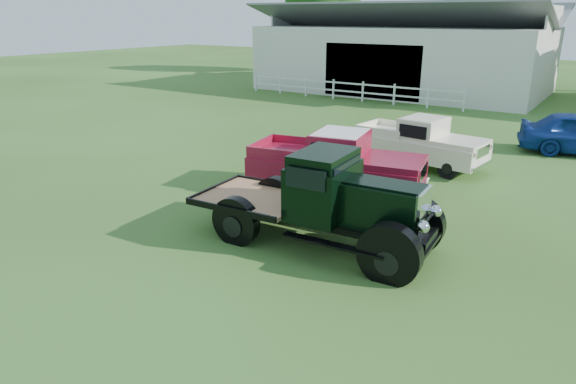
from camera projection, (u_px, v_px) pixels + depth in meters
The scene contains 8 objects.
ground at pixel (251, 249), 11.47m from camera, with size 120.00×120.00×0.00m, color #344F1A.
shed_left at pixel (403, 48), 34.64m from camera, with size 18.80×10.20×5.60m, color beige, non-canonical shape.
fence_rail at pixel (348, 90), 31.18m from camera, with size 14.20×0.16×1.20m, color white, non-canonical shape.
tree_a at pixel (317, 11), 45.11m from camera, with size 6.30×6.30×10.50m, color #1F390F, non-canonical shape.
tree_b at pixel (485, 3), 38.38m from camera, with size 6.90×6.90×11.50m, color #1F390F, non-canonical shape.
vintage_flatbed at pixel (319, 199), 11.38m from camera, with size 5.54×2.19×2.19m, color black, non-canonical shape.
red_pickup at pixel (336, 163), 14.74m from camera, with size 5.12×1.97×1.87m, color maroon, non-canonical shape.
white_pickup at pixel (420, 142), 17.55m from camera, with size 4.52×1.75×1.66m, color #F1E8C9, non-canonical shape.
Camera 1 is at (6.48, -8.19, 4.97)m, focal length 32.00 mm.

